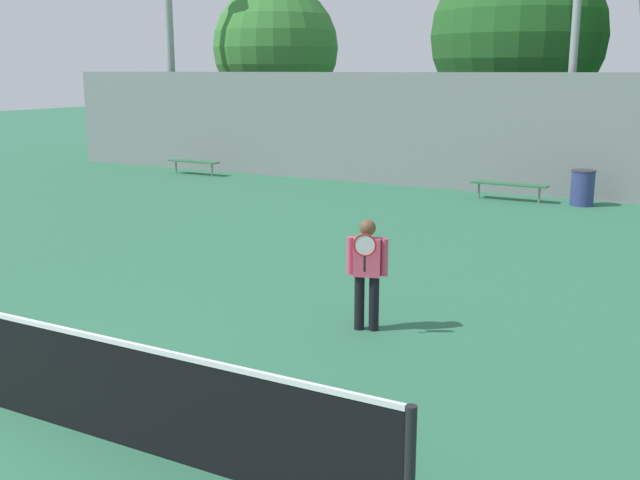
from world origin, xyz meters
TOP-DOWN VIEW (x-y plane):
  - tennis_player at (2.79, 4.11)m, footprint 0.55×0.48m
  - bench_courtside_near at (1.72, 15.64)m, footprint 2.11×0.40m
  - bench_courtside_far at (-9.24, 15.64)m, footprint 1.96×0.40m
  - light_pole_far_right at (-11.38, 17.22)m, footprint 0.90×0.60m
  - trash_bin at (3.65, 15.79)m, footprint 0.63×0.63m
  - back_fence at (0.00, 16.76)m, footprint 30.69×0.06m
  - tree_green_broad at (-8.96, 20.63)m, footprint 4.87×4.87m
  - tree_dark_dense at (0.22, 21.55)m, footprint 5.95×5.95m

SIDE VIEW (x-z plane):
  - bench_courtside_far at x=-9.24m, z-range 0.20..0.67m
  - bench_courtside_near at x=1.72m, z-range 0.20..0.67m
  - trash_bin at x=3.65m, z-range 0.00..0.95m
  - tennis_player at x=2.79m, z-range 0.11..1.67m
  - back_fence at x=0.00m, z-range 0.00..3.48m
  - tree_green_broad at x=-8.96m, z-range 0.96..7.78m
  - tree_dark_dense at x=0.22m, z-range 0.85..8.51m
  - light_pole_far_right at x=-11.38m, z-range 0.58..9.46m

